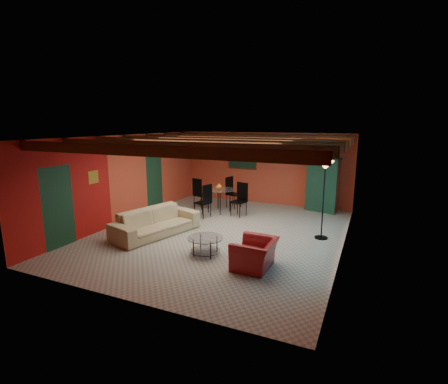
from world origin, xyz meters
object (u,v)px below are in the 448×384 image
at_px(coffee_table, 205,246).
at_px(armoire, 322,185).
at_px(sofa, 156,222).
at_px(floor_lamp, 323,200).
at_px(potted_plant, 324,152).
at_px(dining_table, 219,196).
at_px(vase, 219,177).
at_px(armchair, 255,254).

bearing_deg(coffee_table, armoire, 70.31).
bearing_deg(sofa, armoire, -23.74).
xyz_separation_m(floor_lamp, potted_plant, (-0.45, 2.99, 1.00)).
bearing_deg(armoire, floor_lamp, -66.13).
bearing_deg(coffee_table, potted_plant, 70.31).
height_order(sofa, potted_plant, potted_plant).
bearing_deg(armoire, dining_table, -137.40).
distance_m(dining_table, floor_lamp, 3.92).
height_order(armoire, potted_plant, potted_plant).
xyz_separation_m(sofa, dining_table, (0.59, 2.89, 0.20)).
xyz_separation_m(coffee_table, floor_lamp, (2.34, 2.29, 0.84)).
xyz_separation_m(armoire, floor_lamp, (0.45, -2.99, 0.14)).
distance_m(armoire, vase, 3.63).
bearing_deg(potted_plant, armchair, -96.11).
distance_m(sofa, armoire, 5.95).
height_order(sofa, coffee_table, sofa).
xyz_separation_m(sofa, coffee_table, (1.91, -0.73, -0.15)).
xyz_separation_m(armchair, dining_table, (-2.62, 3.83, 0.25)).
distance_m(sofa, dining_table, 2.96).
bearing_deg(dining_table, vase, 180.00).
bearing_deg(armchair, sofa, -105.86).
height_order(coffee_table, dining_table, dining_table).
bearing_deg(coffee_table, floor_lamp, 44.41).
relative_size(sofa, potted_plant, 5.45).
distance_m(dining_table, vase, 0.67).
bearing_deg(dining_table, potted_plant, 27.30).
bearing_deg(floor_lamp, vase, 160.04).
distance_m(sofa, coffee_table, 2.05).
bearing_deg(sofa, armchair, -90.19).
xyz_separation_m(armchair, coffee_table, (-1.30, 0.21, -0.10)).
bearing_deg(armoire, armchair, -80.82).
relative_size(coffee_table, vase, 4.08).
bearing_deg(dining_table, floor_lamp, -19.96).
height_order(armchair, dining_table, dining_table).
relative_size(potted_plant, vase, 2.21).
relative_size(sofa, armchair, 2.58).
distance_m(dining_table, armoire, 3.63).
bearing_deg(vase, potted_plant, 27.30).
relative_size(armchair, floor_lamp, 0.46).
height_order(armchair, floor_lamp, floor_lamp).
height_order(armchair, vase, vase).
bearing_deg(sofa, dining_table, 4.58).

